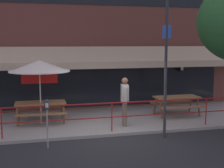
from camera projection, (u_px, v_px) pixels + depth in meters
name	position (u px, v px, depth m)	size (l,w,h in m)	color
ground_plane	(114.00, 137.00, 10.05)	(120.00, 120.00, 0.00)	#232326
patio_deck	(101.00, 120.00, 11.97)	(15.00, 4.00, 0.10)	gray
restaurant_building	(91.00, 25.00, 13.62)	(15.00, 1.60, 7.58)	brown
patio_railing	(112.00, 110.00, 10.23)	(13.84, 0.04, 0.97)	maroon
picnic_table_left	(41.00, 106.00, 11.35)	(1.80, 1.42, 0.76)	brown
picnic_table_centre	(177.00, 100.00, 12.53)	(1.80, 1.42, 0.76)	brown
patio_umbrella_left	(39.00, 66.00, 11.02)	(2.14, 2.14, 2.38)	#B7B2A8
pedestrian_walking	(125.00, 99.00, 10.87)	(0.30, 0.61, 1.71)	#665B4C
parking_meter_near	(47.00, 109.00, 8.84)	(0.15, 0.16, 1.42)	gray
street_sign_pole	(166.00, 63.00, 9.66)	(0.28, 0.09, 4.63)	#2D2D33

